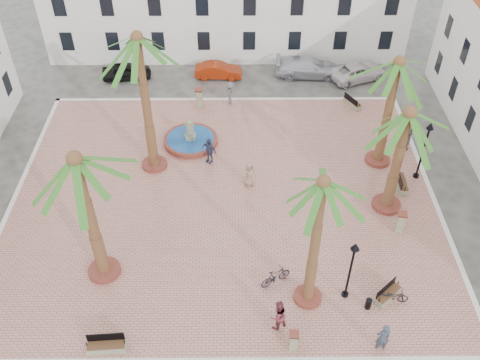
{
  "coord_description": "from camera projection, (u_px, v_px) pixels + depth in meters",
  "views": [
    {
      "loc": [
        0.83,
        -23.89,
        23.12
      ],
      "look_at": [
        1.0,
        0.0,
        1.6
      ],
      "focal_mm": 40.0,
      "sensor_mm": 36.0,
      "label": 1
    }
  ],
  "objects": [
    {
      "name": "bicycle_b",
      "position": [
        276.0,
        276.0,
        27.91
      ],
      "size": [
        1.8,
        1.32,
        1.07
      ],
      "primitive_type": "imported",
      "rotation": [
        0.0,
        0.0,
        2.08
      ],
      "color": "black",
      "rests_on": "plaza"
    },
    {
      "name": "palm_e",
      "position": [
        406.0,
        126.0,
        28.57
      ],
      "size": [
        5.64,
        5.64,
        7.26
      ],
      "color": "brown",
      "rests_on": "plaza"
    },
    {
      "name": "kerb_e",
      "position": [
        433.0,
        197.0,
        33.23
      ],
      "size": [
        0.3,
        22.3,
        0.16
      ],
      "primitive_type": "cube",
      "color": "silver",
      "rests_on": "ground"
    },
    {
      "name": "bicycle_a",
      "position": [
        393.0,
        296.0,
        27.14
      ],
      "size": [
        1.65,
        0.69,
        0.84
      ],
      "primitive_type": "imported",
      "rotation": [
        0.0,
        0.0,
        1.49
      ],
      "color": "black",
      "rests_on": "plaza"
    },
    {
      "name": "bench_se",
      "position": [
        388.0,
        294.0,
        27.42
      ],
      "size": [
        1.59,
        1.49,
        0.88
      ],
      "rotation": [
        0.0,
        0.0,
        0.72
      ],
      "color": "gray",
      "rests_on": "plaza"
    },
    {
      "name": "fountain",
      "position": [
        191.0,
        139.0,
        37.06
      ],
      "size": [
        3.72,
        3.72,
        1.92
      ],
      "color": "brown",
      "rests_on": "plaza"
    },
    {
      "name": "lamppost_s",
      "position": [
        352.0,
        261.0,
        25.86
      ],
      "size": [
        0.44,
        0.44,
        4.03
      ],
      "color": "black",
      "rests_on": "plaza"
    },
    {
      "name": "pedestrian_east",
      "position": [
        407.0,
        138.0,
        36.24
      ],
      "size": [
        0.51,
        1.54,
        1.65
      ],
      "primitive_type": "imported",
      "rotation": [
        0.0,
        0.0,
        -1.58
      ],
      "color": "#696153",
      "rests_on": "plaza"
    },
    {
      "name": "palm_sw",
      "position": [
        79.0,
        175.0,
        24.14
      ],
      "size": [
        5.62,
        5.62,
        8.31
      ],
      "color": "brown",
      "rests_on": "plaza"
    },
    {
      "name": "car_white",
      "position": [
        358.0,
        72.0,
        43.33
      ],
      "size": [
        5.16,
        3.77,
        1.3
      ],
      "primitive_type": "imported",
      "rotation": [
        0.0,
        0.0,
        1.96
      ],
      "color": "silver",
      "rests_on": "ground"
    },
    {
      "name": "ground",
      "position": [
        224.0,
        199.0,
        33.22
      ],
      "size": [
        120.0,
        120.0,
        0.0
      ],
      "primitive_type": "plane",
      "color": "#56544F",
      "rests_on": "ground"
    },
    {
      "name": "plaza",
      "position": [
        224.0,
        198.0,
        33.17
      ],
      "size": [
        26.0,
        22.0,
        0.15
      ],
      "primitive_type": "cube",
      "color": "tan",
      "rests_on": "ground"
    },
    {
      "name": "kerb_n",
      "position": [
        226.0,
        100.0,
        41.34
      ],
      "size": [
        26.3,
        0.3,
        0.16
      ],
      "primitive_type": "cube",
      "color": "silver",
      "rests_on": "ground"
    },
    {
      "name": "cyclist_a",
      "position": [
        383.0,
        337.0,
        24.81
      ],
      "size": [
        0.7,
        0.49,
        1.84
      ],
      "primitive_type": "imported",
      "rotation": [
        0.0,
        0.0,
        3.22
      ],
      "color": "#353E4D",
      "rests_on": "plaza"
    },
    {
      "name": "bollard_se",
      "position": [
        293.0,
        341.0,
        24.96
      ],
      "size": [
        0.49,
        0.49,
        1.28
      ],
      "rotation": [
        0.0,
        0.0,
        -0.07
      ],
      "color": "gray",
      "rests_on": "plaza"
    },
    {
      "name": "litter_bin",
      "position": [
        368.0,
        304.0,
        26.92
      ],
      "size": [
        0.32,
        0.32,
        0.62
      ],
      "primitive_type": "cylinder",
      "color": "black",
      "rests_on": "plaza"
    },
    {
      "name": "palm_nw",
      "position": [
        139.0,
        53.0,
        29.84
      ],
      "size": [
        5.37,
        5.37,
        9.61
      ],
      "color": "brown",
      "rests_on": "plaza"
    },
    {
      "name": "bench_e",
      "position": [
        401.0,
        183.0,
        33.69
      ],
      "size": [
        0.62,
        1.82,
        0.95
      ],
      "rotation": [
        0.0,
        0.0,
        1.54
      ],
      "color": "gray",
      "rests_on": "plaza"
    },
    {
      "name": "bench_ne",
      "position": [
        352.0,
        103.0,
        40.44
      ],
      "size": [
        1.24,
        1.65,
        0.86
      ],
      "rotation": [
        0.0,
        0.0,
        2.09
      ],
      "color": "gray",
      "rests_on": "plaza"
    },
    {
      "name": "palm_s",
      "position": [
        322.0,
        197.0,
        22.71
      ],
      "size": [
        4.72,
        4.72,
        8.41
      ],
      "color": "brown",
      "rests_on": "plaza"
    },
    {
      "name": "palm_ne",
      "position": [
        396.0,
        75.0,
        31.35
      ],
      "size": [
        5.36,
        5.36,
        7.83
      ],
      "color": "brown",
      "rests_on": "plaza"
    },
    {
      "name": "cyclist_b",
      "position": [
        278.0,
        315.0,
        25.68
      ],
      "size": [
        1.16,
        1.09,
        1.9
      ],
      "primitive_type": "imported",
      "rotation": [
        0.0,
        0.0,
        3.68
      ],
      "color": "maroon",
      "rests_on": "plaza"
    },
    {
      "name": "kerb_w",
      "position": [
        14.0,
        199.0,
        33.1
      ],
      "size": [
        0.3,
        22.3,
        0.16
      ],
      "primitive_type": "cube",
      "color": "silver",
      "rests_on": "ground"
    },
    {
      "name": "car_red",
      "position": [
        218.0,
        71.0,
        43.53
      ],
      "size": [
        3.86,
        1.48,
        1.26
      ],
      "primitive_type": "imported",
      "rotation": [
        0.0,
        0.0,
        1.53
      ],
      "color": "#A1270A",
      "rests_on": "ground"
    },
    {
      "name": "bench_s",
      "position": [
        107.0,
        346.0,
        25.19
      ],
      "size": [
        1.89,
        0.68,
        0.98
      ],
      "rotation": [
        0.0,
        0.0,
        0.06
      ],
      "color": "gray",
      "rests_on": "plaza"
    },
    {
      "name": "pedestrian_fountain_b",
      "position": [
        209.0,
        150.0,
        35.06
      ],
      "size": [
        1.19,
        1.02,
        1.92
      ],
      "primitive_type": "imported",
      "rotation": [
        0.0,
        0.0,
        -0.6
      ],
      "color": "#333855",
      "rests_on": "plaza"
    },
    {
      "name": "pedestrian_fountain_a",
      "position": [
        249.0,
        174.0,
        33.42
      ],
      "size": [
        1.02,
        0.97,
        1.76
      ],
      "primitive_type": "imported",
      "rotation": [
        0.0,
        0.0,
        0.67
      ],
      "color": "gray",
      "rests_on": "plaza"
    },
    {
      "name": "car_silver",
      "position": [
        308.0,
        67.0,
        43.65
      ],
      "size": [
        5.41,
        2.44,
        1.54
      ],
      "primitive_type": "imported",
      "rotation": [
        0.0,
        0.0,
        1.52
      ],
      "color": "silver",
      "rests_on": "ground"
    },
    {
      "name": "bollard_n",
      "position": [
        199.0,
        98.0,
        39.95
      ],
      "size": [
        0.58,
        0.58,
        1.56
      ],
      "rotation": [
        0.0,
        0.0,
        -0.04
      ],
      "color": "gray",
      "rests_on": "plaza"
    },
    {
      "name": "car_black",
      "position": [
        127.0,
        71.0,
        43.4
      ],
      "size": [
        4.11,
        2.16,
        1.33
      ],
      "primitive_type": "imported",
      "rotation": [
        0.0,
        0.0,
        1.73
      ],
      "color": "black",
      "rests_on": "ground"
    },
    {
      "name": "lamppost_e",
      "position": [
        426.0,
        141.0,
        32.64
      ],
      "size": [
        0.46,
        0.46,
        4.26
      ],
      "color": "black",
      "rests_on": "plaza"
    },
    {
      "name": "bollard_e",
      "position": [
        400.0,
        222.0,
        30.52
      ],
      "size": [
        0.61,
        0.61,
        1.46
      ],
      "rotation": [
        0.0,
        0.0,
        -0.18
      ],
      "color": "gray",
      "rests_on": "plaza"
    },
    {
      "name": "pedestrian_north",
      "position": [
        230.0,
        93.0,
        40.24
      ],
      "size": [
        0.69,
        1.19,
        1.84
      ],
      "primitive_type": "imported",
      "rotation": [
        0.0,
        0.0,
        1.56
      ],
      "color": "#515157",
      "rests_on": "plaza"
    }
  ]
}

